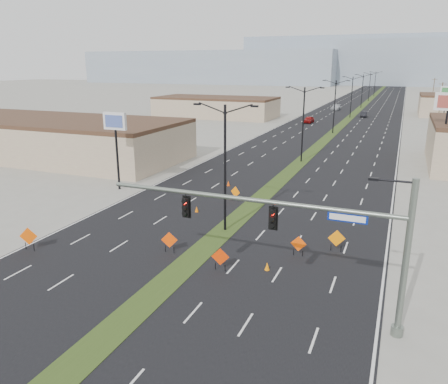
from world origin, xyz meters
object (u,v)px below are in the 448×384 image
at_px(car_mid, 364,114).
at_px(cone_1, 267,266).
at_px(car_left, 309,120).
at_px(construction_sign_2, 235,192).
at_px(streetlight_2, 335,105).
at_px(streetlight_4, 362,90).
at_px(construction_sign_5, 298,244).
at_px(streetlight_3, 352,96).
at_px(cone_3, 228,183).
at_px(streetlight_6, 375,83).
at_px(pole_sign_east_near, 448,108).
at_px(cone_2, 329,214).
at_px(construction_sign_3, 220,258).
at_px(signal_mast, 308,232).
at_px(car_far, 336,107).
at_px(pole_sign_west, 115,128).
at_px(streetlight_5, 370,86).
at_px(cone_0, 197,209).
at_px(construction_sign_0, 29,237).
at_px(construction_sign_1, 169,241).
at_px(pole_sign_east_far, 447,94).
at_px(streetlight_1, 303,122).
at_px(construction_sign_4, 337,239).
at_px(streetlight_0, 225,165).

bearing_deg(car_mid, cone_1, -91.27).
distance_m(car_left, construction_sign_2, 62.38).
bearing_deg(streetlight_2, streetlight_4, 90.00).
distance_m(streetlight_4, construction_sign_5, 114.93).
relative_size(streetlight_3, cone_3, 17.23).
distance_m(streetlight_6, pole_sign_east_near, 141.01).
xyz_separation_m(cone_3, pole_sign_east_near, (21.90, 15.54, 7.62)).
xyz_separation_m(streetlight_6, cone_2, (7.27, -161.54, -5.13)).
bearing_deg(streetlight_2, construction_sign_2, -92.37).
xyz_separation_m(construction_sign_2, construction_sign_3, (4.41, -14.43, 0.04)).
bearing_deg(signal_mast, car_far, 97.48).
height_order(cone_2, pole_sign_east_near, pole_sign_east_near).
distance_m(streetlight_4, pole_sign_west, 106.15).
distance_m(streetlight_5, cone_0, 136.96).
distance_m(construction_sign_0, construction_sign_3, 14.09).
xyz_separation_m(construction_sign_5, cone_2, (0.69, 9.11, -0.57)).
relative_size(streetlight_4, construction_sign_1, 6.45).
bearing_deg(streetlight_3, construction_sign_2, -91.50).
height_order(streetlight_5, pole_sign_east_far, streetlight_5).
height_order(car_left, construction_sign_2, construction_sign_2).
bearing_deg(car_left, streetlight_1, -76.26).
xyz_separation_m(signal_mast, pole_sign_east_near, (8.67, 38.07, 3.12)).
xyz_separation_m(streetlight_3, construction_sign_5, (6.58, -86.65, -4.57)).
height_order(construction_sign_0, construction_sign_3, construction_sign_0).
relative_size(car_far, construction_sign_5, 3.62).
distance_m(construction_sign_4, pole_sign_east_near, 30.94).
bearing_deg(streetlight_2, cone_1, -85.16).
distance_m(streetlight_1, pole_sign_west, 25.91).
bearing_deg(streetlight_6, pole_sign_east_far, -76.82).
bearing_deg(pole_sign_east_far, construction_sign_2, -102.79).
bearing_deg(car_mid, pole_sign_east_far, -24.70).
bearing_deg(pole_sign_east_far, cone_1, -95.54).
xyz_separation_m(car_mid, construction_sign_3, (-0.66, -93.24, 0.22)).
bearing_deg(cone_2, streetlight_0, -138.38).
relative_size(construction_sign_4, construction_sign_5, 1.12).
xyz_separation_m(streetlight_2, car_left, (-7.53, 13.78, -4.68)).
bearing_deg(streetlight_5, cone_3, -92.10).
height_order(streetlight_5, construction_sign_1, streetlight_5).
bearing_deg(pole_sign_east_far, signal_mast, -92.95).
distance_m(car_left, car_far, 32.28).
distance_m(streetlight_0, construction_sign_3, 8.50).
xyz_separation_m(signal_mast, construction_sign_4, (0.36, 9.09, -3.83)).
bearing_deg(cone_0, pole_sign_west, 161.23).
distance_m(streetlight_4, cone_3, 99.72).
bearing_deg(streetlight_3, construction_sign_5, -85.66).
distance_m(streetlight_1, cone_2, 23.31).
distance_m(construction_sign_4, cone_2, 7.58).
relative_size(construction_sign_1, construction_sign_4, 0.95).
bearing_deg(cone_2, construction_sign_3, -110.12).
distance_m(car_mid, cone_3, 74.33).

